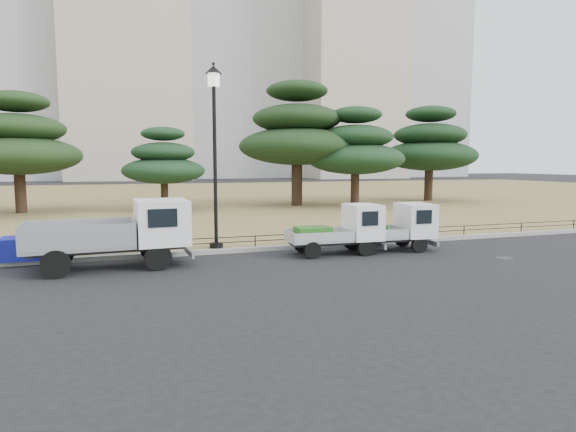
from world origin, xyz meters
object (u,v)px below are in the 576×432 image
object	(u,v)px
truck_kei_front	(342,229)
street_lamp	(214,126)
tarp_pile	(28,246)
truck_kei_rear	(395,227)
truck_large	(120,231)

from	to	relation	value
truck_kei_front	street_lamp	size ratio (longest dim) A/B	0.52
street_lamp	tarp_pile	distance (m)	7.09
street_lamp	truck_kei_rear	bearing A→B (deg)	-15.37
truck_kei_front	tarp_pile	xyz separation A→B (m)	(-10.04, 1.56, -0.30)
tarp_pile	truck_large	bearing A→B (deg)	-29.00
truck_large	truck_kei_front	xyz separation A→B (m)	(7.27, -0.03, -0.27)
truck_kei_front	tarp_pile	world-z (taller)	truck_kei_front
truck_kei_rear	truck_large	bearing A→B (deg)	-176.41
tarp_pile	truck_kei_rear	bearing A→B (deg)	-7.57
truck_large	truck_kei_rear	world-z (taller)	truck_large
truck_kei_front	street_lamp	bearing A→B (deg)	160.75
truck_kei_front	truck_kei_rear	distance (m)	2.07
truck_kei_front	truck_large	bearing A→B (deg)	-177.55
truck_kei_front	truck_kei_rear	xyz separation A→B (m)	(2.07, -0.05, -0.00)
truck_kei_rear	street_lamp	distance (m)	7.32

